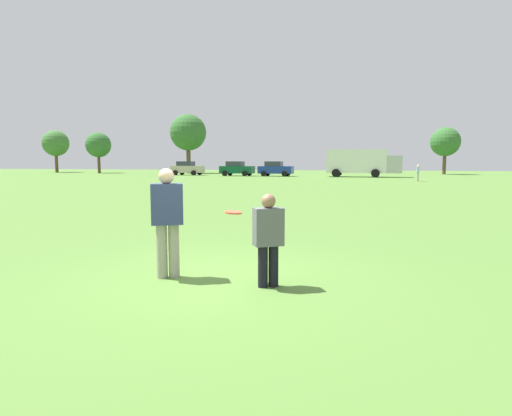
# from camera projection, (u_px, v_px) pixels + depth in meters

# --- Properties ---
(ground_plane) EXTENTS (160.43, 160.43, 0.00)m
(ground_plane) POSITION_uv_depth(u_px,v_px,m) (207.00, 278.00, 6.95)
(ground_plane) COLOR #517A33
(player_thrower) EXTENTS (0.57, 0.47, 1.77)m
(player_thrower) POSITION_uv_depth(u_px,v_px,m) (167.00, 217.00, 6.91)
(player_thrower) COLOR gray
(player_thrower) RESTS_ON ground
(player_defender) EXTENTS (0.50, 0.42, 1.41)m
(player_defender) POSITION_uv_depth(u_px,v_px,m) (268.00, 236.00, 6.41)
(player_defender) COLOR black
(player_defender) RESTS_ON ground
(frisbee) EXTENTS (0.27, 0.27, 0.05)m
(frisbee) POSITION_uv_depth(u_px,v_px,m) (233.00, 212.00, 6.62)
(frisbee) COLOR #E54C33
(traffic_cone) EXTENTS (0.32, 0.32, 0.48)m
(traffic_cone) POSITION_uv_depth(u_px,v_px,m) (165.00, 215.00, 13.31)
(traffic_cone) COLOR #D8590C
(traffic_cone) RESTS_ON ground
(parked_car_near_left) EXTENTS (4.32, 2.44, 1.82)m
(parked_car_near_left) POSITION_uv_depth(u_px,v_px,m) (187.00, 168.00, 57.02)
(parked_car_near_left) COLOR #B7AD99
(parked_car_near_left) RESTS_ON ground
(parked_car_mid_left) EXTENTS (4.32, 2.44, 1.82)m
(parked_car_mid_left) POSITION_uv_depth(u_px,v_px,m) (237.00, 169.00, 54.06)
(parked_car_mid_left) COLOR #0C4C2D
(parked_car_mid_left) RESTS_ON ground
(parked_car_center) EXTENTS (4.32, 2.44, 1.82)m
(parked_car_center) POSITION_uv_depth(u_px,v_px,m) (275.00, 169.00, 52.87)
(parked_car_center) COLOR navy
(parked_car_center) RESTS_ON ground
(box_truck) EXTENTS (8.65, 3.39, 3.18)m
(box_truck) POSITION_uv_depth(u_px,v_px,m) (362.00, 162.00, 50.29)
(box_truck) COLOR white
(box_truck) RESTS_ON ground
(bystander_sideline_watcher) EXTENTS (0.28, 0.44, 1.55)m
(bystander_sideline_watcher) POSITION_uv_depth(u_px,v_px,m) (418.00, 172.00, 39.53)
(bystander_sideline_watcher) COLOR gray
(bystander_sideline_watcher) RESTS_ON ground
(tree_west_oak) EXTENTS (4.24, 4.24, 6.88)m
(tree_west_oak) POSITION_uv_depth(u_px,v_px,m) (56.00, 143.00, 70.59)
(tree_west_oak) COLOR brown
(tree_west_oak) RESTS_ON ground
(tree_west_maple) EXTENTS (3.87, 3.87, 6.29)m
(tree_west_maple) POSITION_uv_depth(u_px,v_px,m) (98.00, 145.00, 66.69)
(tree_west_maple) COLOR brown
(tree_west_maple) RESTS_ON ground
(tree_center_elm) EXTENTS (5.49, 5.49, 8.92)m
(tree_center_elm) POSITION_uv_depth(u_px,v_px,m) (188.00, 133.00, 65.15)
(tree_center_elm) COLOR brown
(tree_center_elm) RESTS_ON ground
(tree_east_birch) EXTENTS (4.02, 4.02, 6.54)m
(tree_east_birch) POSITION_uv_depth(u_px,v_px,m) (445.00, 142.00, 59.75)
(tree_east_birch) COLOR brown
(tree_east_birch) RESTS_ON ground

